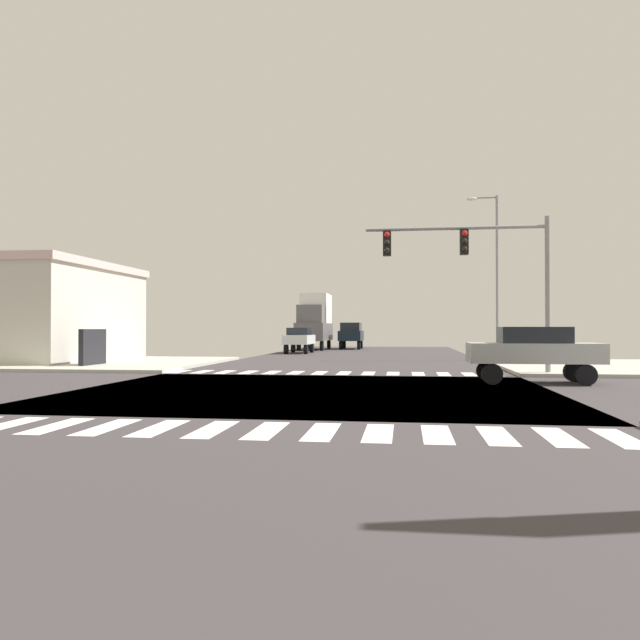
{
  "coord_description": "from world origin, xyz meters",
  "views": [
    {
      "loc": [
        2.7,
        -18.34,
        1.83
      ],
      "look_at": [
        -0.33,
        4.24,
        2.13
      ],
      "focal_mm": 35.4,
      "sensor_mm": 36.0,
      "label": 1
    }
  ],
  "objects_px": {
    "traffic_signal_mast": "(473,258)",
    "street_lamp": "(493,264)",
    "box_truck_queued_1": "(315,320)",
    "sedan_farside_2": "(299,338)",
    "suv_crossing_1": "(351,333)",
    "bank_building": "(7,313)",
    "sedan_nearside_1": "(534,350)"
  },
  "relations": [
    {
      "from": "bank_building",
      "to": "suv_crossing_1",
      "type": "relative_size",
      "value": 2.88
    },
    {
      "from": "sedan_nearside_1",
      "to": "suv_crossing_1",
      "type": "relative_size",
      "value": 0.93
    },
    {
      "from": "sedan_farside_2",
      "to": "box_truck_queued_1",
      "type": "relative_size",
      "value": 0.6
    },
    {
      "from": "sedan_farside_2",
      "to": "box_truck_queued_1",
      "type": "distance_m",
      "value": 8.24
    },
    {
      "from": "traffic_signal_mast",
      "to": "street_lamp",
      "type": "xyz_separation_m",
      "value": [
        2.38,
        11.87,
        0.96
      ]
    },
    {
      "from": "box_truck_queued_1",
      "to": "street_lamp",
      "type": "bearing_deg",
      "value": 127.05
    },
    {
      "from": "traffic_signal_mast",
      "to": "box_truck_queued_1",
      "type": "height_order",
      "value": "traffic_signal_mast"
    },
    {
      "from": "street_lamp",
      "to": "box_truck_queued_1",
      "type": "bearing_deg",
      "value": 127.05
    },
    {
      "from": "bank_building",
      "to": "sedan_farside_2",
      "type": "relative_size",
      "value": 3.09
    },
    {
      "from": "traffic_signal_mast",
      "to": "suv_crossing_1",
      "type": "bearing_deg",
      "value": 103.5
    },
    {
      "from": "street_lamp",
      "to": "box_truck_queued_1",
      "type": "xyz_separation_m",
      "value": [
        -12.78,
        16.93,
        -2.99
      ]
    },
    {
      "from": "sedan_nearside_1",
      "to": "sedan_farside_2",
      "type": "xyz_separation_m",
      "value": [
        -11.99,
        24.13,
        0.0
      ]
    },
    {
      "from": "traffic_signal_mast",
      "to": "box_truck_queued_1",
      "type": "bearing_deg",
      "value": 109.85
    },
    {
      "from": "sedan_nearside_1",
      "to": "box_truck_queued_1",
      "type": "bearing_deg",
      "value": -159.59
    },
    {
      "from": "traffic_signal_mast",
      "to": "suv_crossing_1",
      "type": "height_order",
      "value": "traffic_signal_mast"
    },
    {
      "from": "sedan_farside_2",
      "to": "suv_crossing_1",
      "type": "height_order",
      "value": "suv_crossing_1"
    },
    {
      "from": "box_truck_queued_1",
      "to": "suv_crossing_1",
      "type": "bearing_deg",
      "value": -146.17
    },
    {
      "from": "street_lamp",
      "to": "sedan_farside_2",
      "type": "bearing_deg",
      "value": 145.38
    },
    {
      "from": "street_lamp",
      "to": "sedan_farside_2",
      "type": "relative_size",
      "value": 2.2
    },
    {
      "from": "traffic_signal_mast",
      "to": "sedan_farside_2",
      "type": "relative_size",
      "value": 1.66
    },
    {
      "from": "sedan_farside_2",
      "to": "street_lamp",
      "type": "bearing_deg",
      "value": 145.38
    },
    {
      "from": "bank_building",
      "to": "sedan_nearside_1",
      "type": "bearing_deg",
      "value": -21.36
    },
    {
      "from": "suv_crossing_1",
      "to": "box_truck_queued_1",
      "type": "distance_m",
      "value": 3.8
    },
    {
      "from": "traffic_signal_mast",
      "to": "sedan_farside_2",
      "type": "bearing_deg",
      "value": 116.67
    },
    {
      "from": "sedan_nearside_1",
      "to": "street_lamp",
      "type": "bearing_deg",
      "value": 177.05
    },
    {
      "from": "sedan_farside_2",
      "to": "bank_building",
      "type": "bearing_deg",
      "value": 45.1
    },
    {
      "from": "traffic_signal_mast",
      "to": "box_truck_queued_1",
      "type": "xyz_separation_m",
      "value": [
        -10.4,
        28.81,
        -2.03
      ]
    },
    {
      "from": "suv_crossing_1",
      "to": "bank_building",
      "type": "bearing_deg",
      "value": 54.91
    },
    {
      "from": "street_lamp",
      "to": "sedan_nearside_1",
      "type": "relative_size",
      "value": 2.2
    },
    {
      "from": "bank_building",
      "to": "box_truck_queued_1",
      "type": "xyz_separation_m",
      "value": [
        13.94,
        22.1,
        -0.14
      ]
    },
    {
      "from": "traffic_signal_mast",
      "to": "sedan_nearside_1",
      "type": "relative_size",
      "value": 1.66
    },
    {
      "from": "suv_crossing_1",
      "to": "traffic_signal_mast",
      "type": "bearing_deg",
      "value": 103.5
    }
  ]
}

